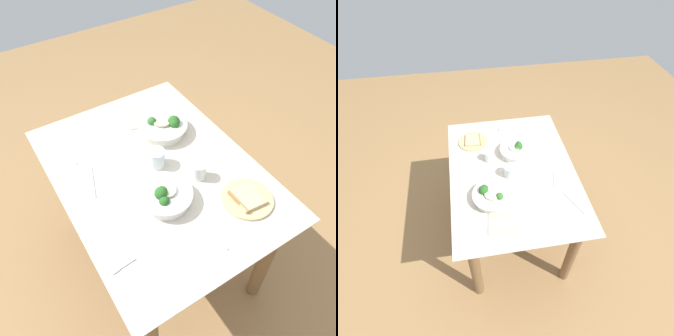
{
  "view_description": "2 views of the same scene",
  "coord_description": "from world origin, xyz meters",
  "views": [
    {
      "loc": [
        0.92,
        -0.51,
        1.92
      ],
      "look_at": [
        0.03,
        0.05,
        0.78
      ],
      "focal_mm": 36.81,
      "sensor_mm": 36.0,
      "label": 1
    },
    {
      "loc": [
        -1.23,
        0.25,
        2.13
      ],
      "look_at": [
        0.01,
        0.04,
        0.78
      ],
      "focal_mm": 28.88,
      "sensor_mm": 36.0,
      "label": 2
    }
  ],
  "objects": [
    {
      "name": "ground_plane",
      "position": [
        0.0,
        0.0,
        0.0
      ],
      "size": [
        6.0,
        6.0,
        0.0
      ],
      "primitive_type": "plane",
      "color": "#9E7547"
    },
    {
      "name": "dining_table",
      "position": [
        0.0,
        0.0,
        0.62
      ],
      "size": [
        1.16,
        0.86,
        0.75
      ],
      "color": "beige",
      "rests_on": "ground_plane"
    },
    {
      "name": "broccoli_bowl_far",
      "position": [
        -0.21,
        0.17,
        0.79
      ],
      "size": [
        0.25,
        0.25,
        0.1
      ],
      "color": "silver",
      "rests_on": "dining_table"
    },
    {
      "name": "broccoli_bowl_near",
      "position": [
        0.17,
        -0.06,
        0.79
      ],
      "size": [
        0.23,
        0.23,
        0.1
      ],
      "color": "white",
      "rests_on": "dining_table"
    },
    {
      "name": "bread_side_plate",
      "position": [
        0.35,
        0.24,
        0.76
      ],
      "size": [
        0.22,
        0.22,
        0.03
      ],
      "color": "#D6B27A",
      "rests_on": "dining_table"
    },
    {
      "name": "water_glass_center",
      "position": [
        -0.04,
        0.02,
        0.8
      ],
      "size": [
        0.08,
        0.08,
        0.08
      ],
      "primitive_type": "cylinder",
      "color": "silver",
      "rests_on": "dining_table"
    },
    {
      "name": "water_glass_side",
      "position": [
        0.13,
        0.14,
        0.79
      ],
      "size": [
        0.06,
        0.06,
        0.08
      ],
      "primitive_type": "cylinder",
      "color": "silver",
      "rests_on": "dining_table"
    },
    {
      "name": "fork_by_far_bowl",
      "position": [
        0.44,
        0.03,
        0.76
      ],
      "size": [
        0.1,
        0.02,
        0.0
      ],
      "rotation": [
        0.0,
        0.0,
        6.24
      ],
      "color": "#B7B7BC",
      "rests_on": "dining_table"
    },
    {
      "name": "fork_by_near_bowl",
      "position": [
        0.34,
        -0.34,
        0.76
      ],
      "size": [
        0.02,
        0.1,
        0.0
      ],
      "rotation": [
        0.0,
        0.0,
        4.78
      ],
      "color": "#B7B7BC",
      "rests_on": "dining_table"
    },
    {
      "name": "table_knife_left",
      "position": [
        -0.33,
        -0.33,
        0.76
      ],
      "size": [
        0.19,
        0.09,
        0.0
      ],
      "primitive_type": "cube",
      "rotation": [
        0.0,
        0.0,
        3.55
      ],
      "color": "#B7B7BC",
      "rests_on": "dining_table"
    },
    {
      "name": "table_knife_right",
      "position": [
        -0.1,
        -0.27,
        0.76
      ],
      "size": [
        0.18,
        0.07,
        0.0
      ],
      "primitive_type": "cube",
      "rotation": [
        0.0,
        0.0,
        5.97
      ],
      "color": "#B7B7BC",
      "rests_on": "dining_table"
    },
    {
      "name": "napkin_folded_upper",
      "position": [
        -0.39,
        0.13,
        0.76
      ],
      "size": [
        0.2,
        0.19,
        0.01
      ],
      "primitive_type": "cube",
      "rotation": [
        0.0,
        0.0,
        -0.13
      ],
      "color": "#B1A997",
      "rests_on": "dining_table"
    }
  ]
}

